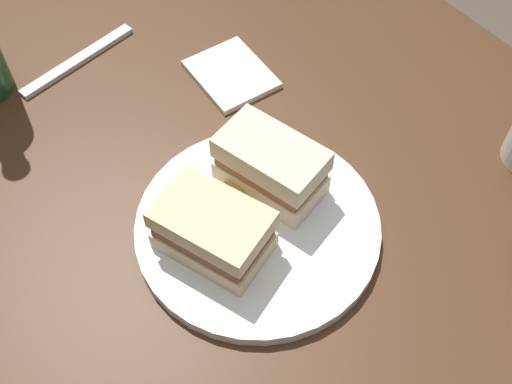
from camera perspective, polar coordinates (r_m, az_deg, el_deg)
dining_table at (r=1.06m, az=-0.10°, el=-10.89°), size 1.29×0.85×0.72m
plate at (r=0.70m, az=0.16°, el=-3.15°), size 0.27×0.27×0.02m
sandwich_half_left at (r=0.70m, az=1.35°, el=2.33°), size 0.13×0.10×0.07m
sandwich_half_right at (r=0.66m, az=-3.89°, el=-3.41°), size 0.13×0.11×0.06m
potato_wedge_front at (r=0.73m, az=-2.17°, el=2.86°), size 0.04×0.02×0.02m
potato_wedge_middle at (r=0.70m, az=-2.48°, el=-1.27°), size 0.05×0.05×0.02m
potato_wedge_back at (r=0.70m, az=-6.04°, el=-1.12°), size 0.06×0.03×0.02m
napkin at (r=0.86m, az=-2.24°, el=10.51°), size 0.12×0.10×0.01m
fork at (r=0.91m, az=-15.68°, el=11.30°), size 0.05×0.18×0.01m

